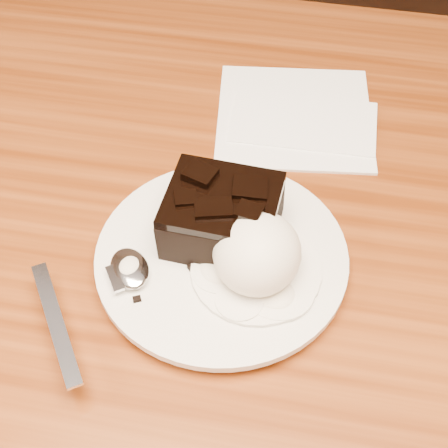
% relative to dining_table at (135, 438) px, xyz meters
% --- Properties ---
extents(dining_table, '(1.20, 0.80, 0.75)m').
position_rel_dining_table_xyz_m(dining_table, '(0.00, 0.00, 0.00)').
color(dining_table, '#562308').
rests_on(dining_table, floor).
extents(plate, '(0.20, 0.20, 0.02)m').
position_rel_dining_table_xyz_m(plate, '(0.11, 0.01, 0.38)').
color(plate, white).
rests_on(plate, dining_table).
extents(brownie, '(0.09, 0.08, 0.04)m').
position_rel_dining_table_xyz_m(brownie, '(0.11, 0.03, 0.41)').
color(brownie, black).
rests_on(brownie, plate).
extents(ice_cream_scoop, '(0.07, 0.07, 0.05)m').
position_rel_dining_table_xyz_m(ice_cream_scoop, '(0.14, -0.00, 0.41)').
color(ice_cream_scoop, white).
rests_on(ice_cream_scoop, plate).
extents(melt_puddle, '(0.10, 0.10, 0.00)m').
position_rel_dining_table_xyz_m(melt_puddle, '(0.14, -0.00, 0.39)').
color(melt_puddle, white).
rests_on(melt_puddle, plate).
extents(spoon, '(0.11, 0.15, 0.01)m').
position_rel_dining_table_xyz_m(spoon, '(0.04, -0.02, 0.40)').
color(spoon, silver).
rests_on(spoon, plate).
extents(napkin, '(0.16, 0.16, 0.01)m').
position_rel_dining_table_xyz_m(napkin, '(0.14, 0.20, 0.38)').
color(napkin, white).
rests_on(napkin, dining_table).
extents(crumb_a, '(0.01, 0.01, 0.00)m').
position_rel_dining_table_xyz_m(crumb_a, '(0.09, -0.01, 0.39)').
color(crumb_a, black).
rests_on(crumb_a, plate).
extents(crumb_b, '(0.01, 0.01, 0.00)m').
position_rel_dining_table_xyz_m(crumb_b, '(0.12, -0.03, 0.39)').
color(crumb_b, black).
rests_on(crumb_b, plate).
extents(crumb_c, '(0.01, 0.01, 0.00)m').
position_rel_dining_table_xyz_m(crumb_c, '(0.06, -0.04, 0.39)').
color(crumb_c, black).
rests_on(crumb_c, plate).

